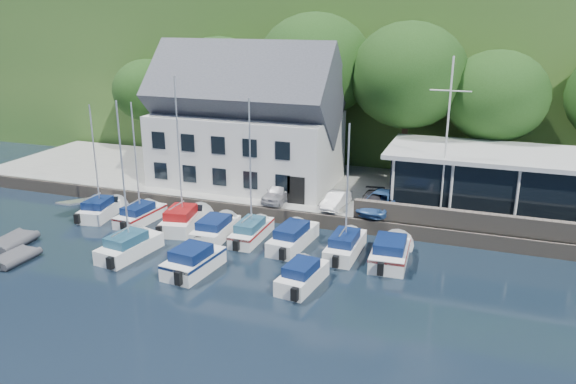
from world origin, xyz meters
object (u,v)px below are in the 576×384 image
object	(u,v)px
boat_r1_0	(95,159)
boat_r1_6	(347,186)
car_dgrey	(372,202)
boat_r1_7	(390,250)
boat_r1_2	(179,163)
dinghy_1	(14,256)
car_white	(336,200)
boat_r1_5	(293,235)
boat_r1_4	(251,178)
boat_r2_3	(302,273)
boat_r2_1	(124,185)
club_pavilion	(485,180)
boat_r1_1	(136,165)
car_silver	(279,192)
harbor_building	(247,128)
boat_r1_3	(216,227)
flagpole	(446,141)
boat_r2_2	(194,259)
car_blue	(380,201)
dinghy_0	(12,240)

from	to	relation	value
boat_r1_0	boat_r1_6	bearing A→B (deg)	-10.68
car_dgrey	boat_r1_7	world-z (taller)	car_dgrey
boat_r1_2	dinghy_1	distance (m)	11.33
boat_r1_2	boat_r1_7	distance (m)	14.72
car_white	boat_r1_5	world-z (taller)	car_white
boat_r1_4	boat_r2_3	size ratio (longest dim) A/B	1.54
boat_r1_4	boat_r2_1	distance (m)	7.65
club_pavilion	boat_r1_1	bearing A→B (deg)	-160.05
car_silver	boat_r1_2	bearing A→B (deg)	-133.92
club_pavilion	boat_r1_4	world-z (taller)	boat_r1_4
boat_r1_1	boat_r1_7	xyz separation A→B (m)	(17.58, -0.65, -3.36)
harbor_building	car_silver	xyz separation A→B (m)	(4.12, -3.75, -3.69)
boat_r1_5	boat_r1_7	bearing A→B (deg)	2.77
boat_r1_3	boat_r1_7	size ratio (longest dim) A/B	0.97
boat_r1_3	club_pavilion	bearing A→B (deg)	26.67
club_pavilion	boat_r1_3	distance (m)	18.61
flagpole	boat_r1_6	size ratio (longest dim) A/B	1.21
flagpole	boat_r1_6	bearing A→B (deg)	-132.02
boat_r1_2	boat_r1_6	bearing A→B (deg)	-12.29
boat_r1_6	boat_r2_2	bearing A→B (deg)	-144.09
car_dgrey	boat_r1_7	bearing A→B (deg)	-74.16
car_blue	boat_r1_2	world-z (taller)	boat_r1_2
dinghy_1	car_white	bearing A→B (deg)	41.37
boat_r2_1	boat_r2_2	bearing A→B (deg)	-0.23
flagpole	dinghy_0	size ratio (longest dim) A/B	3.24
boat_r1_0	boat_r1_5	distance (m)	15.18
boat_r1_5	boat_r1_1	bearing A→B (deg)	-176.84
car_white	boat_r1_6	bearing A→B (deg)	-61.84
club_pavilion	dinghy_0	xyz separation A→B (m)	(-27.60, -14.49, -2.67)
car_dgrey	boat_r1_3	world-z (taller)	car_dgrey
boat_r1_1	boat_r2_1	xyz separation A→B (m)	(2.60, -5.04, 0.33)
car_silver	boat_r1_7	bearing A→B (deg)	-29.05
boat_r1_3	harbor_building	bearing A→B (deg)	98.99
boat_r1_4	boat_r1_5	size ratio (longest dim) A/B	1.23
boat_r1_3	boat_r2_2	world-z (taller)	boat_r2_2
club_pavilion	boat_r1_1	xyz separation A→B (m)	(-22.41, -8.13, 1.06)
boat_r1_4	boat_r2_2	world-z (taller)	boat_r1_4
boat_r1_7	boat_r2_2	size ratio (longest dim) A/B	1.13
boat_r2_2	club_pavilion	bearing A→B (deg)	49.01
boat_r1_7	boat_r2_1	world-z (taller)	boat_r2_1
boat_r1_0	boat_r2_3	bearing A→B (deg)	-26.45
boat_r1_5	boat_r1_6	distance (m)	4.94
boat_r1_3	boat_r2_3	size ratio (longest dim) A/B	1.13
harbor_building	boat_r1_4	size ratio (longest dim) A/B	1.74
boat_r2_1	boat_r2_3	distance (m)	11.68
car_blue	flagpole	world-z (taller)	flagpole
car_blue	boat_r1_6	distance (m)	6.28
boat_r1_3	dinghy_0	size ratio (longest dim) A/B	1.88
flagpole	car_silver	bearing A→B (deg)	-179.04
flagpole	boat_r1_6	distance (m)	7.72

